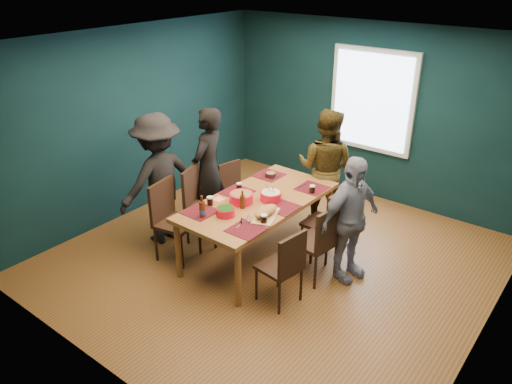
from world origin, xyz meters
TOP-DOWN VIEW (x-y plane):
  - room at (0.00, 0.27)m, footprint 5.01×5.01m
  - dining_table at (-0.22, -0.04)m, footprint 1.08×2.12m
  - chair_left_far at (-1.15, 0.56)m, footprint 0.46×0.46m
  - chair_left_mid at (-1.12, -0.18)m, footprint 0.59×0.59m
  - chair_left_near at (-1.10, -0.73)m, footprint 0.54×0.54m
  - chair_right_far at (0.50, 0.47)m, footprint 0.43×0.43m
  - chair_right_mid at (0.67, -0.03)m, footprint 0.50×0.50m
  - chair_right_near at (0.61, -0.67)m, footprint 0.47×0.47m
  - person_far_left at (-1.27, 0.17)m, footprint 0.56×0.72m
  - person_back at (-0.03, 1.23)m, footprint 0.93×0.79m
  - person_right at (0.90, 0.23)m, footprint 0.61×0.97m
  - person_near_left at (-1.53, -0.50)m, footprint 0.79×1.21m
  - bowl_salad at (-0.35, -0.23)m, footprint 0.30×0.30m
  - bowl_dumpling at (-0.10, 0.04)m, footprint 0.27×0.27m
  - bowl_herbs at (-0.28, -0.60)m, footprint 0.22×0.22m
  - cutting_board at (0.11, -0.35)m, footprint 0.38×0.58m
  - small_bowl at (-0.52, 0.61)m, footprint 0.15×0.15m
  - beer_bottle_a at (-0.46, -0.80)m, footprint 0.07×0.07m
  - beer_bottle_b at (-0.24, -0.34)m, footprint 0.06×0.06m
  - cola_glass_a at (-0.60, -0.52)m, footprint 0.08×0.08m
  - cola_glass_b at (0.19, -0.49)m, footprint 0.08×0.08m
  - cola_glass_c at (0.19, 0.53)m, footprint 0.07×0.07m
  - cola_glass_d at (-0.59, 0.02)m, footprint 0.07×0.07m
  - napkin_a at (0.16, -0.02)m, footprint 0.17×0.17m
  - napkin_b at (-0.62, -0.34)m, footprint 0.13×0.13m
  - napkin_c at (0.13, -0.72)m, footprint 0.16×0.16m

SIDE VIEW (x-z plane):
  - chair_left_far at x=-1.15m, z-range 0.07..0.92m
  - chair_right_near at x=0.61m, z-range 0.08..0.99m
  - chair_right_far at x=0.50m, z-range 0.08..1.03m
  - chair_right_mid at x=0.67m, z-range 0.08..1.05m
  - chair_left_near at x=-1.10m, z-range 0.08..1.11m
  - chair_left_mid at x=-1.12m, z-range 0.08..1.11m
  - dining_table at x=-0.22m, z-range 0.32..1.12m
  - person_right at x=0.90m, z-range 0.00..1.55m
  - napkin_b at x=-0.62m, z-range 0.80..0.80m
  - napkin_c at x=0.13m, z-range 0.80..0.80m
  - napkin_a at x=0.16m, z-range 0.80..0.80m
  - small_bowl at x=-0.52m, z-range 0.80..0.86m
  - person_back at x=-0.03m, z-range 0.00..1.70m
  - bowl_herbs at x=-0.28m, z-range 0.80..0.90m
  - cola_glass_d at x=-0.59m, z-range 0.80..0.90m
  - cola_glass_c at x=0.19m, z-range 0.80..0.91m
  - cutting_board at x=0.11m, z-range 0.79..0.92m
  - cola_glass_a at x=-0.60m, z-range 0.80..0.91m
  - bowl_dumpling at x=-0.10m, z-range 0.73..0.98m
  - cola_glass_b at x=0.19m, z-range 0.80..0.92m
  - bowl_salad at x=-0.35m, z-range 0.80..0.93m
  - person_far_left at x=-1.27m, z-range 0.00..1.74m
  - person_near_left at x=-1.53m, z-range 0.00..1.77m
  - beer_bottle_b at x=-0.24m, z-range 0.77..1.00m
  - beer_bottle_a at x=-0.46m, z-range 0.76..1.03m
  - room at x=0.00m, z-range 0.01..2.73m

